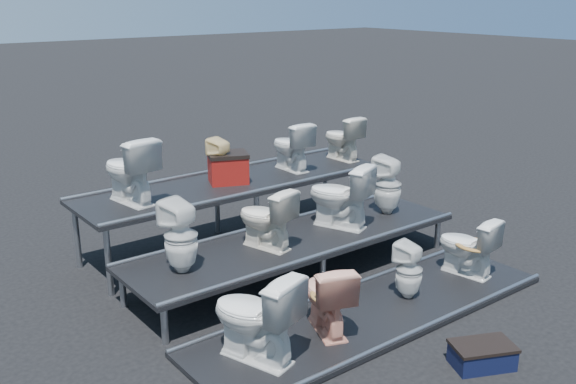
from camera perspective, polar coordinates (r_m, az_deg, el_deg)
ground at (r=7.74m, az=0.75°, el=-7.31°), size 80.00×80.00×0.00m
tier_front at (r=6.86m, az=7.61°, el=-10.61°), size 4.20×1.20×0.06m
tier_mid at (r=7.64m, az=0.75°, el=-5.74°), size 4.20×1.20×0.46m
tier_back at (r=8.56m, az=-4.65°, el=-1.79°), size 4.20×1.20×0.86m
toilet_0 at (r=5.79m, az=-2.96°, el=-10.95°), size 0.72×0.94×0.85m
toilet_1 at (r=6.28m, az=3.48°, el=-9.23°), size 0.64×0.81×0.73m
toilet_2 at (r=7.05m, az=10.71°, el=-6.85°), size 0.33×0.33×0.63m
toilet_3 at (r=7.76m, az=15.64°, el=-4.62°), size 0.50×0.75×0.71m
toilet_4 at (r=6.65m, az=-9.51°, el=-3.91°), size 0.42×0.42×0.77m
toilet_5 at (r=7.19m, az=-2.00°, el=-2.33°), size 0.56×0.77×0.70m
toilet_6 at (r=7.83m, az=4.61°, el=-0.31°), size 0.71×0.89×0.80m
toilet_7 at (r=8.40m, az=8.88°, el=0.63°), size 0.43×0.43×0.76m
toilet_8 at (r=7.67m, az=-13.94°, el=1.92°), size 0.55×0.83×0.79m
toilet_9 at (r=8.24m, az=-6.03°, el=2.72°), size 0.33×0.33×0.60m
toilet_10 at (r=8.86m, az=0.27°, el=4.11°), size 0.38×0.67×0.68m
toilet_11 at (r=9.47m, az=4.86°, el=4.83°), size 0.38×0.65×0.65m
red_crate at (r=8.34m, az=-5.34°, el=2.01°), size 0.59×0.54×0.35m
step_stool at (r=6.20m, az=16.87°, el=-13.82°), size 0.62×0.51×0.19m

